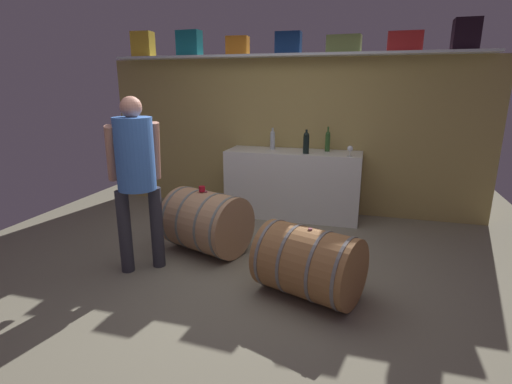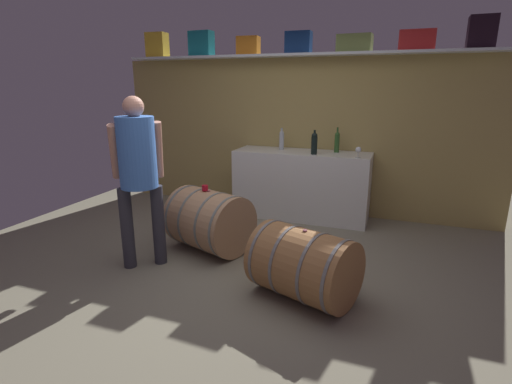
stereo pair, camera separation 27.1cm
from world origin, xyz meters
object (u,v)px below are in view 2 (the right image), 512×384
object	(u,v)px
toolcase_yellow	(157,45)
wine_glass	(358,150)
wine_bottle_clear	(282,140)
wine_barrel_near	(210,220)
toolcase_olive	(355,43)
toolcase_orange	(248,46)
toolcase_navy	(299,43)
toolcase_black	(482,32)
tasting_cup	(205,188)
work_cabinet	(301,185)
toolcase_teal	(201,44)
toolcase_red	(417,41)
winemaker_pouring	(138,165)
wine_bottle_green	(337,142)
wine_bottle_dark	(314,143)
wine_barrel_far	(304,264)

from	to	relation	value
toolcase_yellow	wine_glass	xyz separation A→B (m)	(3.02, -0.40, -1.33)
wine_bottle_clear	wine_barrel_near	bearing A→B (deg)	-103.47
toolcase_olive	wine_bottle_clear	size ratio (longest dim) A/B	1.43
toolcase_orange	toolcase_navy	xyz separation A→B (m)	(0.70, 0.00, 0.02)
toolcase_black	tasting_cup	size ratio (longest dim) A/B	5.25
wine_bottle_clear	tasting_cup	bearing A→B (deg)	-105.00
toolcase_navy	work_cabinet	distance (m)	1.85
toolcase_teal	toolcase_red	bearing A→B (deg)	4.08
toolcase_yellow	tasting_cup	world-z (taller)	toolcase_yellow
toolcase_navy	winemaker_pouring	bearing A→B (deg)	-114.70
toolcase_navy	work_cabinet	world-z (taller)	toolcase_navy
winemaker_pouring	wine_bottle_green	bearing A→B (deg)	15.51
wine_bottle_dark	wine_barrel_far	xyz separation A→B (m)	(0.35, -1.92, -0.75)
toolcase_teal	toolcase_yellow	bearing A→B (deg)	-175.92
toolcase_teal	work_cabinet	size ratio (longest dim) A/B	0.19
toolcase_olive	winemaker_pouring	bearing A→B (deg)	-124.10
toolcase_orange	winemaker_pouring	world-z (taller)	toolcase_orange
toolcase_black	wine_barrel_far	distance (m)	3.35
toolcase_black	wine_glass	size ratio (longest dim) A/B	2.59
wine_bottle_dark	wine_glass	bearing A→B (deg)	-6.74
toolcase_red	wine_bottle_dark	distance (m)	1.67
wine_bottle_dark	toolcase_red	bearing A→B (deg)	16.98
toolcase_orange	wine_bottle_clear	xyz separation A→B (m)	(0.53, -0.11, -1.23)
toolcase_yellow	wine_bottle_clear	bearing A→B (deg)	-6.48
work_cabinet	wine_bottle_clear	size ratio (longest dim) A/B	6.14
wine_bottle_green	wine_bottle_clear	xyz separation A→B (m)	(-0.75, -0.03, -0.01)
toolcase_yellow	wine_barrel_far	distance (m)	4.14
wine_barrel_near	wine_bottle_dark	bearing A→B (deg)	76.17
toolcase_teal	toolcase_navy	size ratio (longest dim) A/B	1.04
toolcase_navy	wine_barrel_far	xyz separation A→B (m)	(0.67, -2.26, -1.99)
toolcase_teal	wine_barrel_near	distance (m)	2.71
toolcase_black	winemaker_pouring	world-z (taller)	toolcase_black
toolcase_olive	wine_barrel_far	bearing A→B (deg)	-87.34
wine_bottle_clear	wine_barrel_near	world-z (taller)	wine_bottle_clear
wine_barrel_near	toolcase_olive	bearing A→B (deg)	72.46
toolcase_red	toolcase_yellow	bearing A→B (deg)	-178.67
wine_barrel_far	tasting_cup	distance (m)	1.46
toolcase_yellow	toolcase_red	bearing A→B (deg)	-3.18
toolcase_red	wine_bottle_clear	xyz separation A→B (m)	(-1.60, -0.11, -1.22)
toolcase_black	work_cabinet	xyz separation A→B (m)	(-1.95, -0.20, -1.87)
wine_glass	tasting_cup	distance (m)	1.92
toolcase_orange	toolcase_red	bearing A→B (deg)	-4.16
wine_barrel_far	wine_bottle_dark	bearing A→B (deg)	120.19
winemaker_pouring	toolcase_navy	bearing A→B (deg)	27.82
toolcase_orange	wine_barrel_far	world-z (taller)	toolcase_orange
toolcase_orange	wine_bottle_clear	size ratio (longest dim) A/B	1.00
toolcase_olive	wine_bottle_green	world-z (taller)	toolcase_olive
winemaker_pouring	tasting_cup	bearing A→B (deg)	16.65
toolcase_red	toolcase_navy	bearing A→B (deg)	-178.67
toolcase_olive	winemaker_pouring	size ratio (longest dim) A/B	0.25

